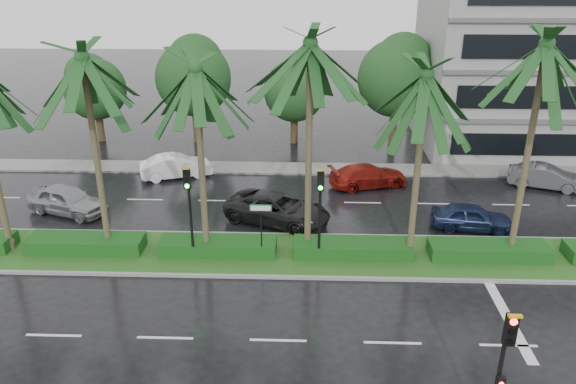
{
  "coord_description": "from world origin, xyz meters",
  "views": [
    {
      "loc": [
        0.91,
        -21.06,
        12.5
      ],
      "look_at": [
        0.12,
        1.5,
        2.91
      ],
      "focal_mm": 35.0,
      "sensor_mm": 36.0,
      "label": 1
    }
  ],
  "objects_px": {
    "car_grey": "(546,177)",
    "car_silver": "(67,200)",
    "car_blue": "(471,217)",
    "car_white": "(176,166)",
    "signal_median_left": "(189,200)",
    "car_darkgrey": "(278,209)",
    "signal_near": "(501,374)",
    "street_sign": "(261,218)",
    "car_red": "(368,176)"
  },
  "relations": [
    {
      "from": "car_grey",
      "to": "car_blue",
      "type": "bearing_deg",
      "value": 153.14
    },
    {
      "from": "signal_near",
      "to": "car_blue",
      "type": "relative_size",
      "value": 1.13
    },
    {
      "from": "car_darkgrey",
      "to": "car_grey",
      "type": "bearing_deg",
      "value": -48.27
    },
    {
      "from": "signal_median_left",
      "to": "car_blue",
      "type": "xyz_separation_m",
      "value": [
        13.0,
        3.7,
        -2.34
      ]
    },
    {
      "from": "signal_median_left",
      "to": "car_darkgrey",
      "type": "relative_size",
      "value": 0.82
    },
    {
      "from": "signal_near",
      "to": "signal_median_left",
      "type": "xyz_separation_m",
      "value": [
        -10.0,
        9.69,
        0.49
      ]
    },
    {
      "from": "street_sign",
      "to": "car_white",
      "type": "bearing_deg",
      "value": 120.88
    },
    {
      "from": "car_blue",
      "to": "car_silver",
      "type": "bearing_deg",
      "value": 93.92
    },
    {
      "from": "car_darkgrey",
      "to": "car_grey",
      "type": "relative_size",
      "value": 1.3
    },
    {
      "from": "car_white",
      "to": "signal_near",
      "type": "bearing_deg",
      "value": -166.67
    },
    {
      "from": "car_silver",
      "to": "car_blue",
      "type": "bearing_deg",
      "value": -73.02
    },
    {
      "from": "signal_near",
      "to": "car_red",
      "type": "xyz_separation_m",
      "value": [
        -1.5,
        18.8,
        -1.84
      ]
    },
    {
      "from": "street_sign",
      "to": "car_white",
      "type": "distance_m",
      "value": 11.72
    },
    {
      "from": "car_blue",
      "to": "signal_near",
      "type": "bearing_deg",
      "value": 174.52
    },
    {
      "from": "car_darkgrey",
      "to": "signal_near",
      "type": "bearing_deg",
      "value": -131.68
    },
    {
      "from": "car_grey",
      "to": "car_red",
      "type": "bearing_deg",
      "value": 109.78
    },
    {
      "from": "car_white",
      "to": "car_red",
      "type": "relative_size",
      "value": 0.93
    },
    {
      "from": "car_red",
      "to": "signal_median_left",
      "type": "bearing_deg",
      "value": 119.95
    },
    {
      "from": "signal_median_left",
      "to": "street_sign",
      "type": "bearing_deg",
      "value": 3.47
    },
    {
      "from": "signal_near",
      "to": "car_blue",
      "type": "distance_m",
      "value": 13.85
    },
    {
      "from": "car_white",
      "to": "car_silver",
      "type": "bearing_deg",
      "value": 119.69
    },
    {
      "from": "street_sign",
      "to": "car_darkgrey",
      "type": "bearing_deg",
      "value": 82.77
    },
    {
      "from": "street_sign",
      "to": "car_red",
      "type": "bearing_deg",
      "value": 58.36
    },
    {
      "from": "car_white",
      "to": "car_blue",
      "type": "bearing_deg",
      "value": -131.86
    },
    {
      "from": "car_darkgrey",
      "to": "car_red",
      "type": "xyz_separation_m",
      "value": [
        5.0,
        4.99,
        -0.08
      ]
    },
    {
      "from": "signal_median_left",
      "to": "car_grey",
      "type": "bearing_deg",
      "value": 26.3
    },
    {
      "from": "car_grey",
      "to": "street_sign",
      "type": "bearing_deg",
      "value": 138.98
    },
    {
      "from": "car_white",
      "to": "car_red",
      "type": "bearing_deg",
      "value": -115.08
    },
    {
      "from": "street_sign",
      "to": "car_darkgrey",
      "type": "distance_m",
      "value": 4.21
    },
    {
      "from": "signal_median_left",
      "to": "car_blue",
      "type": "bearing_deg",
      "value": 15.89
    },
    {
      "from": "signal_near",
      "to": "car_darkgrey",
      "type": "distance_m",
      "value": 15.37
    },
    {
      "from": "signal_median_left",
      "to": "car_silver",
      "type": "height_order",
      "value": "signal_median_left"
    },
    {
      "from": "signal_near",
      "to": "car_grey",
      "type": "relative_size",
      "value": 1.07
    },
    {
      "from": "street_sign",
      "to": "car_grey",
      "type": "distance_m",
      "value": 18.2
    },
    {
      "from": "car_red",
      "to": "car_blue",
      "type": "height_order",
      "value": "car_red"
    },
    {
      "from": "car_red",
      "to": "car_blue",
      "type": "distance_m",
      "value": 7.03
    },
    {
      "from": "signal_near",
      "to": "signal_median_left",
      "type": "relative_size",
      "value": 1.0
    },
    {
      "from": "car_white",
      "to": "car_darkgrey",
      "type": "height_order",
      "value": "car_darkgrey"
    },
    {
      "from": "signal_near",
      "to": "car_red",
      "type": "distance_m",
      "value": 18.95
    },
    {
      "from": "car_grey",
      "to": "car_silver",
      "type": "bearing_deg",
      "value": 118.5
    },
    {
      "from": "signal_near",
      "to": "car_silver",
      "type": "bearing_deg",
      "value": 140.26
    },
    {
      "from": "car_blue",
      "to": "car_darkgrey",
      "type": "bearing_deg",
      "value": 94.61
    },
    {
      "from": "signal_median_left",
      "to": "car_darkgrey",
      "type": "height_order",
      "value": "signal_median_left"
    },
    {
      "from": "car_silver",
      "to": "car_blue",
      "type": "height_order",
      "value": "car_silver"
    },
    {
      "from": "signal_median_left",
      "to": "car_white",
      "type": "bearing_deg",
      "value": 106.29
    },
    {
      "from": "signal_median_left",
      "to": "car_red",
      "type": "relative_size",
      "value": 0.96
    },
    {
      "from": "car_blue",
      "to": "car_grey",
      "type": "xyz_separation_m",
      "value": [
        5.72,
        5.55,
        0.02
      ]
    },
    {
      "from": "street_sign",
      "to": "signal_median_left",
      "type": "bearing_deg",
      "value": -176.53
    },
    {
      "from": "car_white",
      "to": "car_grey",
      "type": "distance_m",
      "value": 21.71
    },
    {
      "from": "signal_median_left",
      "to": "car_grey",
      "type": "height_order",
      "value": "signal_median_left"
    }
  ]
}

